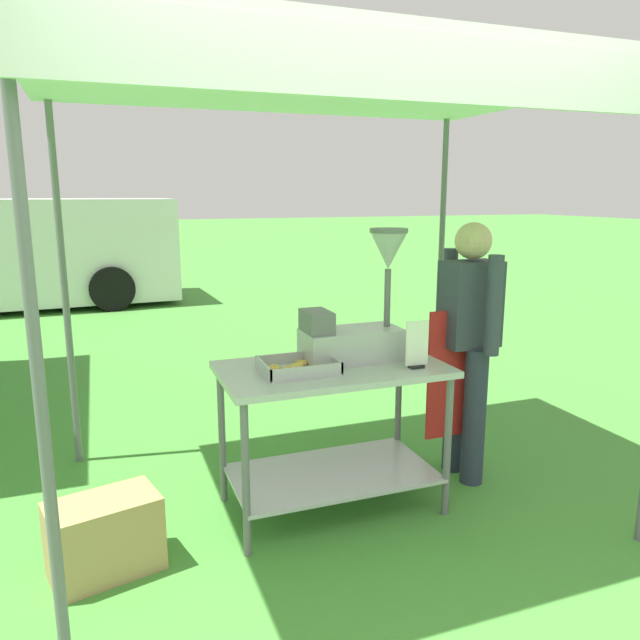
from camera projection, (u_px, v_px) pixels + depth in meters
ground_plane at (188, 328)px, 8.09m from camera, size 70.00×70.00×0.00m
stall_canopy at (327, 92)px, 3.11m from camera, size 2.97×2.25×2.38m
donut_cart at (332, 407)px, 3.36m from camera, size 1.24×0.69×0.84m
donut_tray at (297, 369)px, 3.19m from camera, size 0.39×0.30×0.07m
donut_fryer at (357, 320)px, 3.40m from camera, size 0.61×0.28×0.74m
menu_sign at (417, 348)px, 3.26m from camera, size 0.13×0.05×0.26m
vendor at (467, 339)px, 3.70m from camera, size 0.45×0.53×1.61m
supply_crate at (105, 536)px, 2.85m from camera, size 0.56×0.41×0.37m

